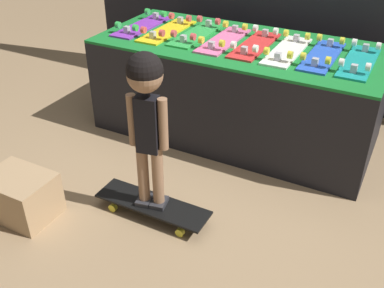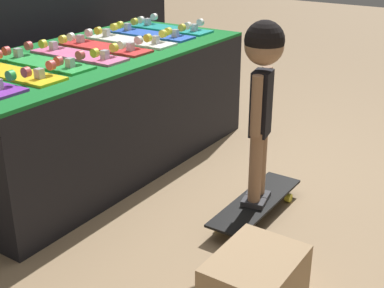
{
  "view_description": "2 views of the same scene",
  "coord_description": "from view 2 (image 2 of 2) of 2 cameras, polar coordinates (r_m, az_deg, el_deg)",
  "views": [
    {
      "loc": [
        1.19,
        -2.38,
        1.89
      ],
      "look_at": [
        0.05,
        -0.21,
        0.37
      ],
      "focal_mm": 42.0,
      "sensor_mm": 36.0,
      "label": 1
    },
    {
      "loc": [
        -2.4,
        -1.7,
        1.53
      ],
      "look_at": [
        -0.12,
        -0.18,
        0.37
      ],
      "focal_mm": 50.0,
      "sensor_mm": 36.0,
      "label": 2
    }
  ],
  "objects": [
    {
      "name": "skateboard_green_on_rack",
      "position": [
        3.22,
        -15.56,
        8.52
      ],
      "size": [
        0.19,
        0.65,
        0.09
      ],
      "color": "green",
      "rests_on": "display_rack"
    },
    {
      "name": "skateboard_on_floor",
      "position": [
        3.0,
        6.83,
        -6.3
      ],
      "size": [
        0.74,
        0.21,
        0.09
      ],
      "color": "black",
      "rests_on": "ground_plane"
    },
    {
      "name": "skateboard_blue_on_rack",
      "position": [
        3.91,
        -4.42,
        11.73
      ],
      "size": [
        0.19,
        0.65,
        0.09
      ],
      "color": "blue",
      "rests_on": "display_rack"
    },
    {
      "name": "ground_plane",
      "position": [
        3.31,
        -1.43,
        -4.56
      ],
      "size": [
        16.0,
        16.0,
        0.0
      ],
      "primitive_type": "plane",
      "color": "#9E7F5B"
    },
    {
      "name": "skateboard_pink_on_rack",
      "position": [
        3.35,
        -12.01,
        9.43
      ],
      "size": [
        0.19,
        0.65,
        0.09
      ],
      "color": "pink",
      "rests_on": "display_rack"
    },
    {
      "name": "skateboard_red_on_rack",
      "position": [
        3.53,
        -9.29,
        10.3
      ],
      "size": [
        0.19,
        0.65,
        0.09
      ],
      "color": "red",
      "rests_on": "display_rack"
    },
    {
      "name": "child",
      "position": [
        2.72,
        7.53,
        6.83
      ],
      "size": [
        0.23,
        0.2,
        0.99
      ],
      "rotation": [
        0.0,
        0.0,
        0.2
      ],
      "color": "#2D2D33",
      "rests_on": "skateboard_on_floor"
    },
    {
      "name": "storage_box",
      "position": [
        2.27,
        6.71,
        -14.88
      ],
      "size": [
        0.41,
        0.31,
        0.28
      ],
      "color": "tan",
      "rests_on": "ground_plane"
    },
    {
      "name": "skateboard_teal_on_rack",
      "position": [
        4.1,
        -2.32,
        12.32
      ],
      "size": [
        0.19,
        0.65,
        0.09
      ],
      "color": "teal",
      "rests_on": "display_rack"
    },
    {
      "name": "display_rack",
      "position": [
        3.56,
        -10.39,
        3.7
      ],
      "size": [
        2.16,
        0.99,
        0.76
      ],
      "color": "black",
      "rests_on": "ground_plane"
    },
    {
      "name": "skateboard_white_on_rack",
      "position": [
        3.71,
        -6.59,
        11.04
      ],
      "size": [
        0.19,
        0.65,
        0.09
      ],
      "color": "white",
      "rests_on": "display_rack"
    },
    {
      "name": "skateboard_yellow_on_rack",
      "position": [
        3.04,
        -18.62,
        7.35
      ],
      "size": [
        0.19,
        0.65,
        0.09
      ],
      "color": "yellow",
      "rests_on": "display_rack"
    }
  ]
}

